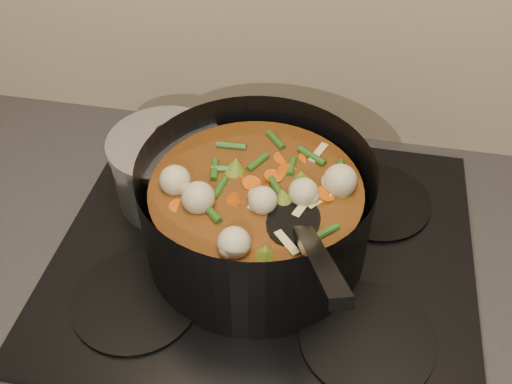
# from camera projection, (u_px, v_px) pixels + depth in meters

# --- Properties ---
(stovetop) EXTENTS (0.62, 0.54, 0.03)m
(stovetop) POSITION_uv_depth(u_px,v_px,m) (265.00, 251.00, 0.87)
(stovetop) COLOR black
(stovetop) RESTS_ON counter
(stockpot) EXTENTS (0.36, 0.43, 0.24)m
(stockpot) POSITION_uv_depth(u_px,v_px,m) (256.00, 212.00, 0.82)
(stockpot) COLOR black
(stockpot) RESTS_ON stovetop
(saucepan) EXTENTS (0.18, 0.18, 0.15)m
(saucepan) POSITION_uv_depth(u_px,v_px,m) (168.00, 169.00, 0.91)
(saucepan) COLOR silver
(saucepan) RESTS_ON stovetop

